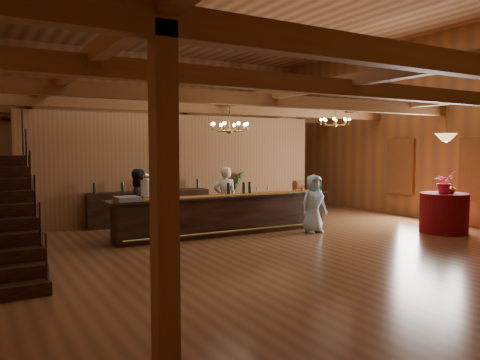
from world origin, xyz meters
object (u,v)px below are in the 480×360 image
guest (314,204)px  staff_second (137,203)px  tasting_bar (226,215)px  round_table (444,213)px  chandelier_right (335,122)px  pendant_lamp (446,137)px  chandelier_left (229,127)px  backbar_shelf (149,208)px  bartender (225,198)px  beverage_dispenser (146,187)px  raffle_drum (298,185)px  floor_plant (234,194)px

guest → staff_second: bearing=161.3°
tasting_bar → round_table: bearing=-26.3°
chandelier_right → pendant_lamp: same height
chandelier_left → guest: size_ratio=0.54×
staff_second → guest: (4.07, -1.63, -0.09)m
round_table → pendant_lamp: 1.90m
backbar_shelf → round_table: (6.00, -4.94, 0.03)m
chandelier_right → chandelier_left: bearing=-164.4°
round_table → pendant_lamp: size_ratio=1.29×
backbar_shelf → pendant_lamp: (6.00, -4.94, 1.93)m
pendant_lamp → bartender: (-4.52, 3.23, -1.58)m
guest → round_table: bearing=-28.0°
beverage_dispenser → raffle_drum: size_ratio=1.76×
raffle_drum → tasting_bar: bearing=177.1°
tasting_bar → floor_plant: bearing=58.6°
round_table → staff_second: (-6.87, 3.32, 0.32)m
chandelier_left → raffle_drum: bearing=24.5°
chandelier_right → tasting_bar: bearing=174.7°
raffle_drum → chandelier_right: chandelier_right is taller
tasting_bar → beverage_dispenser: bearing=178.6°
bartender → chandelier_right: bearing=-178.0°
beverage_dispenser → chandelier_right: chandelier_right is taller
raffle_drum → chandelier_right: (1.08, -0.19, 1.71)m
staff_second → round_table: bearing=140.4°
floor_plant → tasting_bar: bearing=-123.1°
tasting_bar → raffle_drum: 2.24m
floor_plant → guest: bearing=-84.9°
beverage_dispenser → backbar_shelf: bearing=69.5°
chandelier_right → bartender: chandelier_right is taller
round_table → chandelier_right: (-1.62, 2.27, 2.35)m
backbar_shelf → guest: 4.56m
tasting_bar → beverage_dispenser: size_ratio=9.74×
raffle_drum → bartender: bartender is taller
backbar_shelf → round_table: bearing=-35.4°
chandelier_left → tasting_bar: bearing=64.4°
raffle_drum → staff_second: 4.27m
backbar_shelf → pendant_lamp: bearing=-35.4°
raffle_drum → floor_plant: size_ratio=0.25×
chandelier_left → floor_plant: 5.06m
round_table → guest: bearing=148.9°
raffle_drum → guest: size_ratio=0.23×
chandelier_right → floor_plant: 3.95m
backbar_shelf → guest: size_ratio=2.30×
tasting_bar → staff_second: staff_second is taller
beverage_dispenser → chandelier_right: bearing=-4.4°
beverage_dispenser → staff_second: size_ratio=0.37×
raffle_drum → floor_plant: (-0.42, 2.76, -0.45)m
beverage_dispenser → floor_plant: size_ratio=0.43×
backbar_shelf → round_table: size_ratio=2.91×
beverage_dispenser → chandelier_left: bearing=-48.2°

